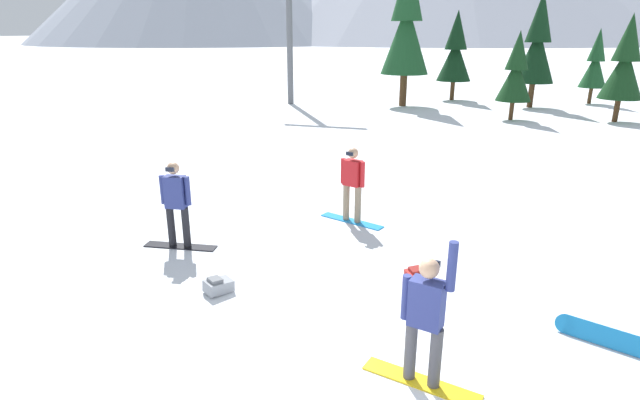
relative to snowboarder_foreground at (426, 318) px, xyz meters
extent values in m
cube|color=yellow|center=(0.00, 0.00, -0.92)|extent=(1.53, 0.64, 0.02)
cylinder|color=#4C4C51|center=(-0.16, 0.04, -0.51)|extent=(0.15, 0.15, 0.80)
cylinder|color=#4C4C51|center=(0.15, -0.04, -0.51)|extent=(0.15, 0.15, 0.80)
cube|color=navy|center=(0.00, 0.00, 0.20)|extent=(0.45, 0.33, 0.60)
cylinder|color=navy|center=(-0.25, 0.06, 0.21)|extent=(0.11, 0.11, 0.58)
cylinder|color=navy|center=(0.25, -0.06, 0.75)|extent=(0.11, 0.11, 0.60)
sphere|color=tan|center=(0.00, 0.00, 0.66)|extent=(0.24, 0.24, 0.24)
cube|color=black|center=(0.03, 0.14, 0.67)|extent=(0.17, 0.08, 0.08)
cube|color=black|center=(-5.17, 2.86, -0.92)|extent=(1.52, 0.46, 0.02)
cylinder|color=black|center=(-5.01, 2.88, -0.49)|extent=(0.15, 0.15, 0.83)
cylinder|color=black|center=(-5.33, 2.84, -0.49)|extent=(0.15, 0.15, 0.83)
cube|color=navy|center=(-5.17, 2.86, 0.25)|extent=(0.43, 0.29, 0.65)
cylinder|color=navy|center=(-4.91, 2.89, 0.28)|extent=(0.11, 0.11, 0.58)
cylinder|color=navy|center=(-5.43, 2.83, 0.28)|extent=(0.11, 0.11, 0.58)
sphere|color=tan|center=(-5.17, 2.86, 0.73)|extent=(0.24, 0.24, 0.24)
cube|color=black|center=(-5.15, 2.72, 0.74)|extent=(0.17, 0.06, 0.08)
cube|color=#1E8CD8|center=(-2.14, 5.28, -0.92)|extent=(1.59, 0.82, 0.02)
cylinder|color=gray|center=(-1.99, 5.23, -0.48)|extent=(0.15, 0.15, 0.85)
cylinder|color=gray|center=(-2.29, 5.34, -0.48)|extent=(0.15, 0.15, 0.85)
cube|color=red|center=(-2.14, 5.28, 0.24)|extent=(0.46, 0.37, 0.59)
cylinder|color=red|center=(-1.89, 5.19, 0.24)|extent=(0.11, 0.11, 0.58)
cylinder|color=red|center=(-2.38, 5.37, 0.24)|extent=(0.11, 0.11, 0.58)
sphere|color=tan|center=(-2.14, 5.28, 0.69)|extent=(0.24, 0.24, 0.24)
cube|color=black|center=(-2.19, 5.15, 0.70)|extent=(0.17, 0.10, 0.08)
cube|color=#1E8CD8|center=(2.62, 1.46, -0.79)|extent=(1.49, 0.67, 0.28)
cylinder|color=#1E8CD8|center=(1.90, 1.75, -0.79)|extent=(0.31, 0.21, 0.28)
cube|color=black|center=(2.42, 1.59, -0.78)|extent=(0.23, 0.18, 0.16)
cube|color=gray|center=(-3.52, 1.37, -0.82)|extent=(0.52, 0.55, 0.23)
cube|color=slate|center=(-3.55, 1.32, -0.68)|extent=(0.30, 0.29, 0.07)
cylinder|color=black|center=(-3.39, 1.57, -0.83)|extent=(0.09, 0.11, 0.02)
cube|color=red|center=(-0.32, 2.72, -0.82)|extent=(0.55, 0.51, 0.23)
cube|color=maroon|center=(-0.38, 2.68, -0.69)|extent=(0.29, 0.30, 0.07)
cylinder|color=black|center=(-0.11, 2.84, -0.80)|extent=(0.11, 0.09, 0.02)
cylinder|color=#472D19|center=(3.48, 26.35, -0.23)|extent=(0.32, 0.32, 1.40)
cone|color=black|center=(3.48, 26.35, 1.95)|extent=(2.19, 2.19, 2.97)
cone|color=black|center=(3.48, 26.35, 4.04)|extent=(1.42, 1.42, 2.73)
cylinder|color=#472D19|center=(-1.01, 28.42, -0.33)|extent=(0.27, 0.27, 1.21)
cone|color=black|center=(-1.01, 28.42, 1.56)|extent=(2.12, 2.12, 2.56)
cone|color=black|center=(-1.01, 28.42, 3.35)|extent=(1.38, 1.38, 2.35)
cylinder|color=#472D19|center=(2.18, 21.39, -0.46)|extent=(0.21, 0.21, 0.94)
cone|color=#143819|center=(2.18, 21.39, 1.01)|extent=(1.68, 1.68, 2.00)
cone|color=#143819|center=(2.18, 21.39, 2.41)|extent=(1.09, 1.09, 1.83)
cylinder|color=#472D19|center=(7.02, 22.26, -0.38)|extent=(0.25, 0.25, 1.11)
cone|color=#143819|center=(7.02, 22.26, 1.36)|extent=(1.93, 1.93, 2.36)
cone|color=#143819|center=(7.02, 22.26, 3.01)|extent=(1.25, 1.25, 2.16)
cylinder|color=#472D19|center=(-3.67, 24.84, -0.01)|extent=(0.42, 0.42, 1.84)
cone|color=#194723|center=(-3.67, 24.84, 2.86)|extent=(2.73, 2.73, 3.91)
cylinder|color=#472D19|center=(7.10, 29.06, -0.45)|extent=(0.22, 0.22, 0.97)
cone|color=#194723|center=(7.10, 29.06, 1.07)|extent=(1.55, 1.55, 2.06)
cone|color=#194723|center=(7.10, 29.06, 2.51)|extent=(1.01, 1.01, 1.89)
cylinder|color=#595B60|center=(-10.31, 23.82, 3.62)|extent=(0.36, 0.36, 9.10)
camera|label=1|loc=(0.31, -5.45, 3.27)|focal=28.42mm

